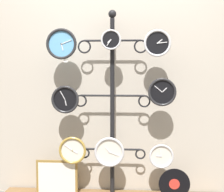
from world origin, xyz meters
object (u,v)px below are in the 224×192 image
at_px(clock_top_center, 111,40).
at_px(clock_middle_left, 65,100).
at_px(clock_bottom_center, 109,152).
at_px(picture_frame, 57,177).
at_px(clock_middle_right, 162,92).
at_px(clock_bottom_right, 161,156).
at_px(display_stand, 112,134).
at_px(clock_bottom_left, 73,150).
at_px(clock_top_right, 157,43).
at_px(vinyl_record, 174,184).
at_px(clock_top_left, 61,44).

bearing_deg(clock_top_center, clock_middle_left, 178.66).
distance_m(clock_bottom_center, picture_frame, 0.60).
bearing_deg(clock_middle_right, clock_bottom_right, 86.10).
bearing_deg(clock_bottom_right, clock_bottom_center, -177.01).
height_order(clock_middle_left, clock_bottom_right, clock_middle_left).
distance_m(display_stand, picture_frame, 0.70).
height_order(clock_bottom_left, clock_bottom_center, clock_bottom_center).
bearing_deg(picture_frame, clock_top_center, -6.38).
relative_size(clock_top_right, vinyl_record, 0.84).
xyz_separation_m(display_stand, clock_bottom_center, (-0.02, -0.11, -0.15)).
height_order(clock_middle_left, vinyl_record, clock_middle_left).
distance_m(clock_middle_left, picture_frame, 0.79).
height_order(clock_middle_left, clock_middle_right, clock_middle_right).
relative_size(clock_top_center, picture_frame, 0.46).
distance_m(display_stand, clock_top_right, 0.98).
relative_size(clock_top_left, clock_middle_left, 1.10).
height_order(clock_top_right, vinyl_record, clock_top_right).
bearing_deg(vinyl_record, picture_frame, 177.64).
bearing_deg(clock_top_center, clock_top_left, 177.62).
bearing_deg(clock_middle_left, picture_frame, 154.00).
height_order(clock_middle_right, clock_bottom_left, clock_middle_right).
xyz_separation_m(clock_bottom_left, clock_bottom_center, (0.36, -0.02, -0.00)).
xyz_separation_m(clock_middle_right, picture_frame, (-1.02, 0.07, -0.86)).
relative_size(display_stand, vinyl_record, 6.24).
bearing_deg(clock_middle_left, clock_top_right, -1.17).
xyz_separation_m(clock_top_center, clock_bottom_right, (0.48, 0.02, -1.10)).
bearing_deg(clock_top_center, vinyl_record, 1.25).
relative_size(display_stand, clock_bottom_center, 6.49).
height_order(clock_top_center, clock_bottom_right, clock_top_center).
relative_size(display_stand, clock_bottom_right, 8.00).
bearing_deg(clock_top_right, vinyl_record, 6.66).
bearing_deg(picture_frame, clock_bottom_left, -14.93).
distance_m(clock_bottom_right, vinyl_record, 0.30).
height_order(clock_top_left, vinyl_record, clock_top_left).
xyz_separation_m(clock_top_right, clock_middle_left, (-0.87, 0.02, -0.53)).
height_order(clock_bottom_right, picture_frame, clock_bottom_right).
distance_m(display_stand, clock_top_center, 0.92).
height_order(clock_bottom_left, vinyl_record, clock_bottom_left).
height_order(display_stand, clock_bottom_center, display_stand).
bearing_deg(display_stand, clock_top_left, -170.29).
relative_size(clock_top_left, clock_middle_right, 1.12).
relative_size(clock_top_left, clock_top_center, 1.55).
distance_m(clock_top_center, clock_bottom_right, 1.20).
relative_size(clock_middle_right, vinyl_record, 0.88).
bearing_deg(clock_bottom_right, clock_top_center, -177.80).
bearing_deg(clock_top_left, display_stand, 9.71).
relative_size(clock_middle_right, clock_bottom_right, 1.13).
xyz_separation_m(clock_middle_left, clock_bottom_center, (0.42, -0.02, -0.50)).
bearing_deg(picture_frame, clock_top_right, -4.01).
distance_m(display_stand, clock_top_left, 1.00).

